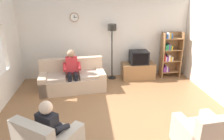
{
  "coord_description": "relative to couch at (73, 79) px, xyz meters",
  "views": [
    {
      "loc": [
        -0.58,
        -4.07,
        2.66
      ],
      "look_at": [
        0.01,
        0.91,
        0.83
      ],
      "focal_mm": 32.13,
      "sensor_mm": 36.0,
      "label": 1
    }
  ],
  "objects": [
    {
      "name": "floor_lamp",
      "position": [
        1.28,
        0.73,
        1.14
      ],
      "size": [
        0.28,
        0.28,
        1.85
      ],
      "color": "black",
      "rests_on": "ground_plane"
    },
    {
      "name": "back_wall_assembly",
      "position": [
        1.1,
        1.04,
        1.04
      ],
      "size": [
        6.2,
        0.17,
        2.7
      ],
      "color": "silver",
      "rests_on": "ground_plane"
    },
    {
      "name": "tv_stand",
      "position": [
        2.17,
        0.64,
        -0.04
      ],
      "size": [
        1.1,
        0.56,
        0.54
      ],
      "color": "olive",
      "rests_on": "ground_plane"
    },
    {
      "name": "couch",
      "position": [
        0.0,
        0.0,
        0.0
      ],
      "size": [
        1.99,
        1.08,
        0.9
      ],
      "color": "tan",
      "rests_on": "ground_plane"
    },
    {
      "name": "bookshelf",
      "position": [
        3.27,
        0.71,
        0.49
      ],
      "size": [
        0.68,
        0.36,
        1.56
      ],
      "color": "olive",
      "rests_on": "ground_plane"
    },
    {
      "name": "tv",
      "position": [
        2.17,
        0.61,
        0.44
      ],
      "size": [
        0.6,
        0.49,
        0.44
      ],
      "color": "black",
      "rests_on": "tv_stand"
    },
    {
      "name": "ground_plane",
      "position": [
        1.1,
        -1.62,
        -0.31
      ],
      "size": [
        12.0,
        12.0,
        0.0
      ],
      "primitive_type": "plane",
      "color": "#8C603D"
    },
    {
      "name": "person_on_couch",
      "position": [
        0.01,
        -0.11,
        0.39
      ],
      "size": [
        0.54,
        0.57,
        1.24
      ],
      "color": "red",
      "rests_on": "ground_plane"
    },
    {
      "name": "person_in_left_armchair",
      "position": [
        -0.15,
        -2.73,
        0.29
      ],
      "size": [
        0.61,
        0.64,
        1.12
      ],
      "color": "black",
      "rests_on": "ground_plane"
    },
    {
      "name": "armchair_near_bookshelf",
      "position": [
        2.5,
        -2.93,
        -0.02
      ],
      "size": [
        0.88,
        0.95,
        0.9
      ],
      "color": "tan",
      "rests_on": "ground_plane"
    }
  ]
}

